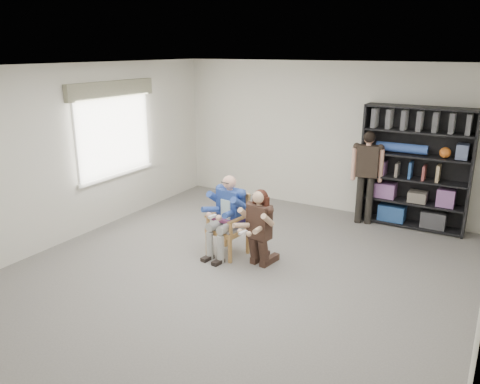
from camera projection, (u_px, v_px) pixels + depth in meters
The scene contains 8 objects.
room_shell at pixel (230, 180), 5.96m from camera, with size 6.00×7.00×2.80m, color silver, non-canonical shape.
floor at pixel (231, 279), 6.38m from camera, with size 6.00×7.00×0.01m, color slate.
window_left at pixel (115, 131), 8.13m from camera, with size 0.16×2.00×1.75m, color silver, non-canonical shape.
armchair at pixel (228, 225), 7.00m from camera, with size 0.56×0.54×0.96m, color #AC6531, non-canonical shape.
seated_man at pixel (228, 216), 6.96m from camera, with size 0.54×0.75×1.25m, color navy, non-canonical shape.
kneeling_woman at pixel (258, 229), 6.60m from camera, with size 0.48×0.77×1.14m, color #32221C, non-canonical shape.
bookshelf at pixel (415, 168), 7.97m from camera, with size 1.80×0.38×2.10m, color black, non-canonical shape.
standing_man at pixel (366, 178), 8.19m from camera, with size 0.51×0.29×1.66m, color black, non-canonical shape.
Camera 1 is at (2.98, -4.91, 3.01)m, focal length 35.00 mm.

